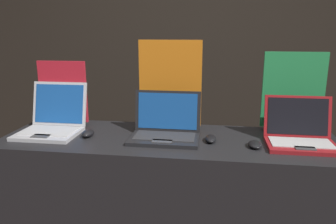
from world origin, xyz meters
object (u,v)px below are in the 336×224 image
mouse_middle (211,139)px  laptop_back (300,134)px  promo_stand_middle (170,87)px  mouse_back (255,144)px  laptop_middle (166,128)px  laptop_front (53,121)px  mouse_front (88,133)px  promo_stand_back (293,94)px  promo_stand_front (63,95)px

mouse_middle → laptop_back: (0.46, 0.02, 0.04)m
promo_stand_middle → mouse_back: bearing=-29.3°
laptop_middle → promo_stand_middle: promo_stand_middle is taller
laptop_back → laptop_front: bearing=179.3°
mouse_front → mouse_middle: size_ratio=0.97×
mouse_middle → promo_stand_middle: promo_stand_middle is taller
mouse_front → promo_stand_middle: bearing=27.0°
promo_stand_back → laptop_back: bearing=-90.0°
promo_stand_front → promo_stand_back: size_ratio=0.86×
promo_stand_front → laptop_back: promo_stand_front is taller
promo_stand_front → promo_stand_back: 1.39m
mouse_middle → promo_stand_back: promo_stand_back is taller
laptop_middle → laptop_front: bearing=178.8°
laptop_middle → mouse_middle: size_ratio=3.31×
mouse_back → promo_stand_back: 0.44m
mouse_back → promo_stand_middle: bearing=150.7°
mouse_front → promo_stand_back: promo_stand_back is taller
mouse_front → promo_stand_back: size_ratio=0.24×
mouse_front → promo_stand_front: promo_stand_front is taller
promo_stand_front → mouse_middle: (0.92, -0.20, -0.18)m
mouse_middle → promo_stand_middle: bearing=139.6°
promo_stand_back → laptop_middle: bearing=-162.0°
mouse_middle → mouse_front: bearing=-179.1°
promo_stand_middle → promo_stand_back: promo_stand_middle is taller
laptop_middle → promo_stand_middle: bearing=90.0°
laptop_back → mouse_back: (-0.23, -0.08, -0.04)m
promo_stand_back → mouse_front: bearing=-166.8°
mouse_front → laptop_back: size_ratio=0.31×
promo_stand_front → laptop_middle: promo_stand_front is taller
mouse_front → mouse_middle: mouse_front is taller
mouse_front → mouse_back: bearing=-2.8°
laptop_front → mouse_back: size_ratio=3.09×
mouse_back → mouse_middle: bearing=166.3°
laptop_middle → mouse_middle: laptop_middle is taller
mouse_front → laptop_middle: (0.44, 0.04, 0.04)m
mouse_back → laptop_middle: bearing=170.3°
promo_stand_front → promo_stand_middle: 0.68m
laptop_back → mouse_back: size_ratio=3.19×
laptop_middle → mouse_middle: (0.25, -0.03, -0.04)m
laptop_front → promo_stand_front: promo_stand_front is taller
mouse_front → laptop_middle: laptop_middle is taller
promo_stand_middle → mouse_front: bearing=-153.0°
laptop_front → promo_stand_back: promo_stand_back is taller
laptop_front → laptop_back: (1.39, -0.02, -0.01)m
laptop_middle → promo_stand_middle: 0.27m
laptop_middle → laptop_back: (0.71, -0.00, -0.00)m
laptop_middle → promo_stand_back: (0.71, 0.23, 0.16)m
laptop_front → laptop_middle: bearing=-1.2°
laptop_middle → laptop_back: laptop_middle is taller
laptop_back → promo_stand_back: (0.00, 0.24, 0.17)m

